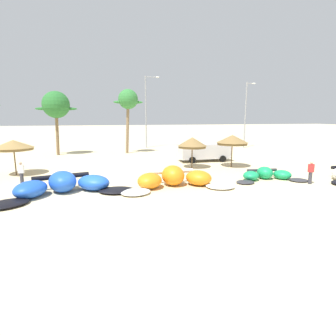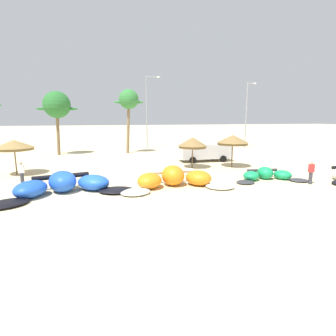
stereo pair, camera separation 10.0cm
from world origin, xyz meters
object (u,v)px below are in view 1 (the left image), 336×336
Objects in this scene: beach_umbrella_middle at (192,143)px; person_by_umbrellas at (311,172)px; palm_center_left at (128,101)px; kite_center at (267,175)px; person_near_kites at (21,173)px; kite_left_of_center at (175,179)px; beach_umbrella_near_palms at (232,140)px; beach_umbrella_near_van at (13,145)px; kite_left at (64,185)px; lamppost_west at (147,108)px; lamppost_west_center at (246,112)px; parked_van at (203,151)px; palm_left_of_gap at (56,105)px.

beach_umbrella_middle is 1.73× the size of person_by_umbrellas.
person_by_umbrellas is 0.20× the size of palm_center_left.
kite_center is 3.53× the size of person_near_kites.
kite_left_of_center is 18.78m from palm_center_left.
beach_umbrella_near_palms is 15.13m from palm_center_left.
beach_umbrella_near_van reaches higher than person_near_kites.
beach_umbrella_near_van is at bearing 124.92° from kite_left.
lamppost_west_center is at bearing -13.83° from lamppost_west.
beach_umbrella_middle reaches higher than kite_center.
beach_umbrella_middle is at bearing 129.48° from person_by_umbrellas.
kite_center is 0.60× the size of lamppost_west_center.
person_by_umbrellas is (3.93, -10.93, -0.27)m from parked_van.
beach_umbrella_near_van is at bearing -97.70° from palm_left_of_gap.
lamppost_west is at bearing 60.33° from person_near_kites.
palm_center_left reaches higher than beach_umbrella_near_palms.
beach_umbrella_middle is at bearing -123.94° from parked_van.
kite_center is at bearing 3.82° from kite_left_of_center.
parked_van is at bearing -135.08° from lamppost_west_center.
kite_left_of_center is 9.29m from beach_umbrella_near_palms.
lamppost_west_center is at bearing 4.34° from palm_left_of_gap.
palm_left_of_gap reaches higher than kite_left_of_center.
person_near_kites reaches higher than kite_left.
kite_left_of_center is 7.17m from beach_umbrella_middle.
palm_center_left reaches higher than kite_left.
person_near_kites is (-17.04, -3.16, -1.70)m from beach_umbrella_near_palms.
parked_van reaches higher than kite_left.
kite_left is at bearing -157.02° from beach_umbrella_near_palms.
person_by_umbrellas is at bearing -4.55° from kite_left.
parked_van is at bearing 111.63° from beach_umbrella_near_palms.
kite_left is at bearing -148.55° from beach_umbrella_middle.
beach_umbrella_near_palms reaches higher than person_by_umbrellas.
kite_left is at bearing -177.78° from kite_center.
kite_left_of_center reaches higher than kite_center.
parked_van reaches higher than person_by_umbrellas.
palm_left_of_gap is (-17.22, 17.42, 5.57)m from kite_center.
person_by_umbrellas is at bearing -60.24° from palm_center_left.
lamppost_west reaches higher than palm_left_of_gap.
beach_umbrella_near_palms is (-0.27, 5.36, 2.17)m from kite_center.
beach_umbrella_near_palms is at bearing 22.98° from kite_left.
palm_left_of_gap is at bearing 119.23° from kite_left_of_center.
kite_left is 8.17m from beach_umbrella_near_van.
lamppost_west reaches higher than lamppost_west_center.
lamppost_west_center is (8.59, 19.37, 4.88)m from kite_center.
beach_umbrella_near_van is at bearing 159.55° from person_by_umbrellas.
beach_umbrella_middle is at bearing -67.83° from palm_center_left.
lamppost_west_center reaches higher than beach_umbrella_middle.
beach_umbrella_near_van is at bearing -169.63° from parked_van.
beach_umbrella_near_palms is at bearing -35.42° from palm_left_of_gap.
beach_umbrella_middle is 4.26m from parked_van.
lamppost_west is at bearing 24.98° from palm_left_of_gap.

